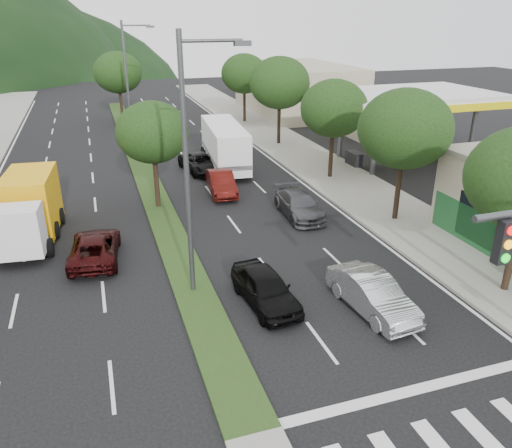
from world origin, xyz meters
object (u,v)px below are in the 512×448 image
object	(u,v)px
tree_r_d	(280,83)
box_truck	(30,210)
motorhome	(225,145)
suv_maroon	(95,247)
tree_r_c	(334,108)
car_queue_e	(170,134)
car_queue_d	(201,163)
streetlight_mid	(129,79)
sedan_silver	(372,294)
car_queue_a	(265,288)
car_queue_b	(299,205)
tree_r_e	(244,74)
streetlight_near	(191,158)
car_queue_c	(221,183)
tree_med_far	(118,72)
tree_med_near	(152,132)
tree_r_b	(405,129)

from	to	relation	value
tree_r_d	box_truck	distance (m)	23.68
tree_r_d	motorhome	world-z (taller)	tree_r_d
suv_maroon	tree_r_d	bearing A→B (deg)	-124.72
tree_r_c	motorhome	xyz separation A→B (m)	(-6.17, 4.77, -3.07)
car_queue_e	car_queue_d	bearing A→B (deg)	-92.43
suv_maroon	streetlight_mid	bearing A→B (deg)	-93.91
sedan_silver	car_queue_a	size ratio (longest dim) A/B	1.06
streetlight_mid	car_queue_b	distance (m)	20.60
car_queue_a	motorhome	xyz separation A→B (m)	(3.35, 18.58, 0.98)
car_queue_a	car_queue_e	xyz separation A→B (m)	(0.84, 28.02, -0.09)
tree_r_e	car_queue_d	distance (m)	18.18
streetlight_near	car_queue_c	distance (m)	12.91
streetlight_mid	motorhome	size ratio (longest dim) A/B	1.19
tree_med_far	car_queue_b	size ratio (longest dim) A/B	1.52
car_queue_a	motorhome	distance (m)	18.91
car_queue_c	tree_med_far	bearing A→B (deg)	105.15
car_queue_e	motorhome	bearing A→B (deg)	-80.90
tree_med_far	sedan_silver	size ratio (longest dim) A/B	1.61
tree_med_near	sedan_silver	xyz separation A→B (m)	(6.16, -13.51, -3.72)
car_queue_c	car_queue_a	bearing A→B (deg)	-91.52
tree_med_far	motorhome	world-z (taller)	tree_med_far
tree_med_near	car_queue_b	bearing A→B (deg)	-27.00
streetlight_mid	sedan_silver	xyz separation A→B (m)	(5.95, -28.51, -4.87)
tree_med_near	streetlight_mid	distance (m)	15.05
tree_med_near	car_queue_a	world-z (taller)	tree_med_near
motorhome	box_truck	bearing A→B (deg)	-138.62
tree_med_near	car_queue_d	size ratio (longest dim) A/B	1.31
suv_maroon	car_queue_a	world-z (taller)	car_queue_a
tree_r_b	tree_med_near	size ratio (longest dim) A/B	1.15
tree_med_near	car_queue_d	world-z (taller)	tree_med_near
tree_r_e	sedan_silver	world-z (taller)	tree_r_e
tree_r_c	box_truck	size ratio (longest dim) A/B	0.99
tree_r_d	streetlight_near	distance (m)	24.97
tree_r_d	tree_med_near	bearing A→B (deg)	-135.00
tree_r_c	tree_med_far	bearing A→B (deg)	116.57
suv_maroon	car_queue_e	size ratio (longest dim) A/B	1.27
car_queue_e	tree_r_c	bearing A→B (deg)	-64.39
sedan_silver	car_queue_d	distance (m)	19.92
tree_med_near	sedan_silver	size ratio (longest dim) A/B	1.40
tree_r_d	streetlight_near	bearing A→B (deg)	-118.20
car_queue_a	tree_r_b	bearing A→B (deg)	26.10
tree_med_near	sedan_silver	bearing A→B (deg)	-65.50
tree_r_e	car_queue_a	xyz separation A→B (m)	(-9.52, -33.81, -4.20)
suv_maroon	motorhome	distance (m)	15.79
car_queue_b	suv_maroon	bearing A→B (deg)	-166.38
streetlight_near	car_queue_b	size ratio (longest dim) A/B	2.19
sedan_silver	car_queue_d	bearing A→B (deg)	90.78
tree_med_near	suv_maroon	xyz separation A→B (m)	(-3.66, -5.80, -3.80)
tree_r_b	streetlight_mid	bearing A→B (deg)	119.32
car_queue_b	tree_med_far	bearing A→B (deg)	106.60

